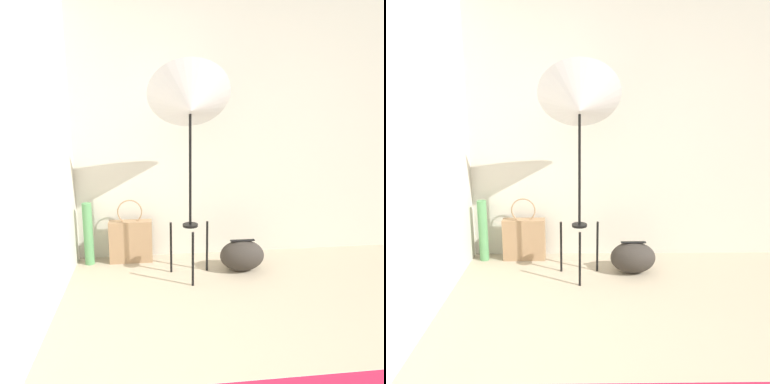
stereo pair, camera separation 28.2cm
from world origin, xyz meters
TOP-DOWN VIEW (x-y plane):
  - wall_back at (0.00, 2.59)m, footprint 8.00×0.05m
  - photo_umbrella at (-0.24, 2.06)m, footprint 0.68×0.59m
  - tote_bag at (-0.77, 2.43)m, footprint 0.40×0.12m
  - duffel_bag at (0.23, 2.12)m, footprint 0.40×0.28m
  - paper_roll at (-1.15, 2.42)m, footprint 0.09×0.09m

SIDE VIEW (x-z plane):
  - duffel_bag at x=0.23m, z-range 0.00..0.28m
  - tote_bag at x=-0.77m, z-range -0.09..0.51m
  - paper_roll at x=-1.15m, z-range 0.00..0.58m
  - wall_back at x=0.00m, z-range 0.00..2.60m
  - photo_umbrella at x=-0.24m, z-range 0.56..2.35m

